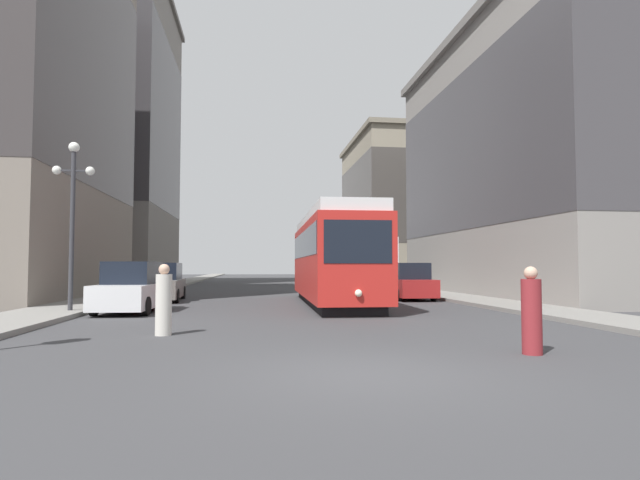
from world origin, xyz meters
The scene contains 14 objects.
ground_plane centered at (0.00, 0.00, 0.00)m, with size 200.00×200.00×0.00m, color #38383A.
sidewalk_left centered at (-8.60, 40.00, 0.07)m, with size 2.59×120.00×0.15m, color gray.
sidewalk_right centered at (8.60, 40.00, 0.07)m, with size 2.59×120.00×0.15m, color gray.
streetcar centered at (1.77, 14.39, 2.10)m, with size 2.90×12.39×3.89m.
transit_bus centered at (5.68, 28.22, 1.95)m, with size 2.90×11.50×3.45m.
parked_car_left_near centered at (-6.01, 17.71, 0.84)m, with size 2.01×4.91×1.82m.
parked_car_left_mid centered at (-6.00, 11.52, 0.84)m, with size 2.08×4.37×1.82m.
parked_car_right_far centered at (6.01, 17.20, 0.84)m, with size 1.92×4.41×1.82m.
pedestrian_crossing_near centered at (-3.83, 4.98, 0.80)m, with size 0.38×0.38×1.71m.
pedestrian_crossing_far centered at (3.50, 1.33, 0.77)m, with size 0.37×0.37×1.65m.
lamp_post_left_near centered at (-7.91, 10.88, 3.95)m, with size 1.41×0.36×5.83m.
building_left_midblock centered at (-16.50, 42.78, 14.37)m, with size 13.79×17.81×27.89m.
building_right_corner centered at (17.68, 49.75, 8.40)m, with size 16.17×17.38×16.38m.
building_right_midblock centered at (16.43, 19.60, 7.81)m, with size 13.66×21.20×15.24m.
Camera 1 is at (-1.72, -7.80, 1.65)m, focal length 28.89 mm.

